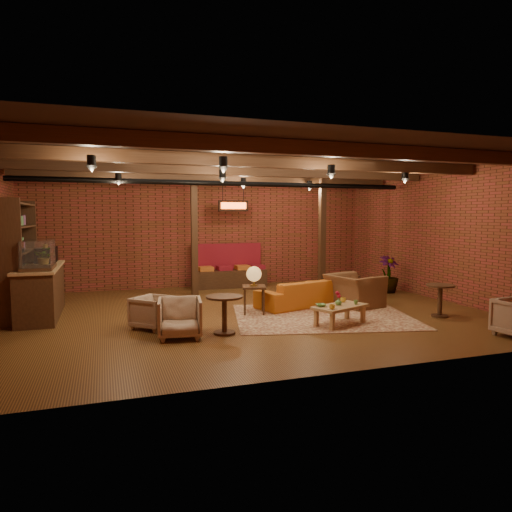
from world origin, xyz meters
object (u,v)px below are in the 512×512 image
object	(u,v)px
armchair_right	(354,285)
round_table_right	(440,295)
side_table_lamp	(254,278)
sofa	(300,293)
plant_tall	(389,237)
round_table_left	(224,308)
armchair_b	(180,316)
armchair_a	(153,311)
coffee_table	(339,307)
side_table_book	(348,277)

from	to	relation	value
armchair_right	round_table_right	size ratio (longest dim) A/B	1.70
side_table_lamp	round_table_right	bearing A→B (deg)	-22.65
sofa	plant_tall	xyz separation A→B (m)	(3.02, 0.99, 1.19)
round_table_left	round_table_right	distance (m)	4.55
armchair_right	plant_tall	xyz separation A→B (m)	(1.86, 1.39, 1.00)
armchair_b	round_table_right	world-z (taller)	armchair_b
side_table_lamp	round_table_right	distance (m)	3.85
armchair_a	side_table_lamp	bearing A→B (deg)	-30.04
armchair_b	sofa	bearing A→B (deg)	39.20
coffee_table	plant_tall	size ratio (longest dim) A/B	0.41
armchair_b	plant_tall	bearing A→B (deg)	33.31
armchair_a	armchair_right	world-z (taller)	armchair_right
armchair_b	plant_tall	size ratio (longest dim) A/B	0.25
coffee_table	plant_tall	distance (m)	4.34
round_table_right	armchair_a	bearing A→B (deg)	171.30
plant_tall	armchair_right	bearing A→B (deg)	-143.16
round_table_left	sofa	bearing A→B (deg)	38.57
coffee_table	round_table_left	world-z (taller)	round_table_left
sofa	coffee_table	world-z (taller)	coffee_table
coffee_table	round_table_right	world-z (taller)	round_table_right
armchair_a	armchair_b	distance (m)	0.87
side_table_lamp	sofa	bearing A→B (deg)	17.91
side_table_lamp	armchair_b	xyz separation A→B (m)	(-1.79, -1.39, -0.40)
armchair_a	round_table_right	bearing A→B (deg)	-54.42
round_table_left	armchair_b	bearing A→B (deg)	179.84
side_table_lamp	armchair_a	xyz separation A→B (m)	(-2.16, -0.61, -0.44)
side_table_lamp	side_table_book	world-z (taller)	side_table_lamp
sofa	round_table_right	bearing A→B (deg)	124.19
plant_tall	side_table_book	bearing A→B (deg)	178.20
round_table_left	side_table_book	world-z (taller)	round_table_left
armchair_right	round_table_right	bearing A→B (deg)	-155.70
sofa	side_table_book	bearing A→B (deg)	-166.92
armchair_a	plant_tall	size ratio (longest dim) A/B	0.22
round_table_left	armchair_a	distance (m)	1.40
sofa	side_table_book	size ratio (longest dim) A/B	3.86
side_table_lamp	plant_tall	world-z (taller)	plant_tall
side_table_book	side_table_lamp	bearing A→B (deg)	-154.98
armchair_a	armchair_right	xyz separation A→B (m)	(4.57, 0.61, 0.16)
side_table_lamp	plant_tall	size ratio (longest dim) A/B	0.34
sofa	plant_tall	size ratio (longest dim) A/B	0.70
coffee_table	round_table_right	distance (m)	2.32
round_table_left	armchair_a	xyz separation A→B (m)	(-1.15, 0.79, -0.12)
side_table_lamp	round_table_right	size ratio (longest dim) A/B	1.52
armchair_b	coffee_table	bearing A→B (deg)	7.23
armchair_right	round_table_right	distance (m)	1.86
armchair_right	round_table_right	xyz separation A→B (m)	(1.12, -1.48, -0.05)
armchair_a	armchair_b	bearing A→B (deg)	-110.75
coffee_table	side_table_lamp	world-z (taller)	side_table_lamp
armchair_a	side_table_book	size ratio (longest dim) A/B	1.22
armchair_b	round_table_right	size ratio (longest dim) A/B	1.12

